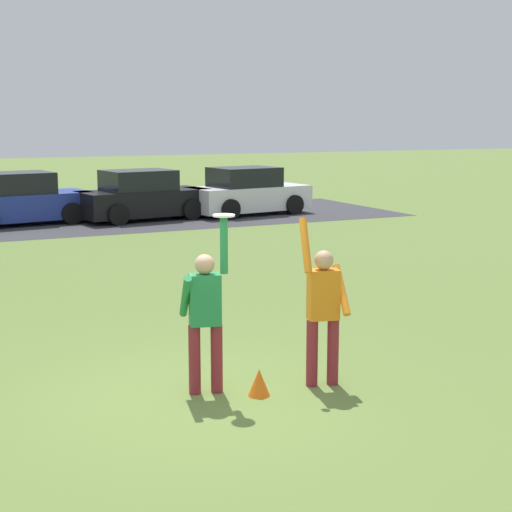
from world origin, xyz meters
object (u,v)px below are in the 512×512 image
parked_car_black (142,197)px  frisbee_disc (224,215)px  person_defender (323,306)px  parked_car_white (247,193)px  field_cone_orange (259,382)px  parked_car_blue (20,201)px  person_catcher (205,311)px

parked_car_black → frisbee_disc: bearing=-112.1°
person_defender → parked_car_white: (6.52, 16.20, -0.25)m
parked_car_white → person_defender: bearing=-119.9°
parked_car_black → parked_car_white: 3.65m
field_cone_orange → frisbee_disc: bearing=134.2°
field_cone_orange → parked_car_white: bearing=65.5°
parked_car_white → parked_car_blue: bearing=166.7°
parked_car_white → field_cone_orange: (-7.38, -16.22, -0.57)m
frisbee_disc → parked_car_blue: frisbee_disc is taller
frisbee_disc → parked_car_white: 17.72m
person_defender → frisbee_disc: frisbee_disc is taller
frisbee_disc → parked_car_black: (4.03, 16.04, -1.37)m
person_defender → parked_car_blue: 16.90m
person_defender → frisbee_disc: 1.63m
person_catcher → parked_car_black: size_ratio=0.48×
person_defender → field_cone_orange: bearing=15.2°
parked_car_blue → frisbee_disc: bearing=-99.1°
parked_car_white → person_catcher: bearing=-124.5°
parked_car_blue → parked_car_white: bearing=-13.3°
person_defender → field_cone_orange: 1.18m
parked_car_blue → parked_car_black: same height
person_catcher → parked_car_white: bearing=77.9°
person_defender → frisbee_disc: (-1.15, 0.30, 1.11)m
person_catcher → person_defender: (1.37, -0.35, -0.00)m
frisbee_disc → field_cone_orange: frisbee_disc is taller
parked_car_black → parked_car_blue: bearing=163.6°
frisbee_disc → field_cone_orange: bearing=-45.8°
parked_car_black → parked_car_white: same height
frisbee_disc → parked_car_blue: 16.65m
parked_car_blue → parked_car_white: (7.36, -0.68, 0.00)m
parked_car_black → field_cone_orange: parked_car_black is taller
parked_car_blue → person_defender: bearing=-95.2°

